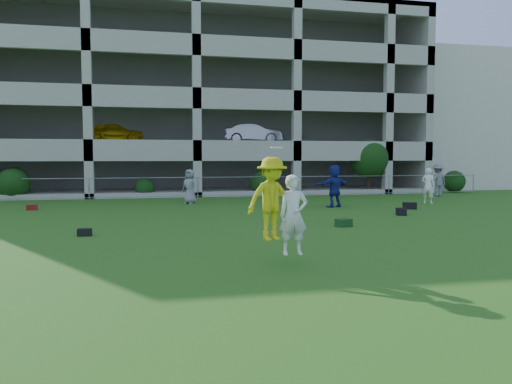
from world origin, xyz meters
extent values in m
plane|color=#235114|center=(0.00, 0.00, 0.00)|extent=(100.00, 100.00, 0.00)
cube|color=beige|center=(23.00, 28.00, 5.00)|extent=(16.00, 14.00, 10.00)
imported|color=gray|center=(-0.78, 15.07, 0.86)|extent=(1.00, 0.96, 1.72)
imported|color=navy|center=(5.64, 11.96, 0.98)|extent=(1.91, 1.19, 1.97)
imported|color=white|center=(10.84, 12.58, 0.90)|extent=(0.76, 0.77, 1.79)
imported|color=slate|center=(13.99, 16.75, 0.96)|extent=(1.39, 1.01, 1.92)
cube|color=black|center=(-4.64, 5.48, 0.11)|extent=(0.40, 0.26, 0.22)
cube|color=#153914|center=(3.57, 5.72, 0.13)|extent=(0.58, 0.49, 0.26)
cube|color=black|center=(7.05, 8.27, 0.15)|extent=(0.42, 0.42, 0.30)
cube|color=black|center=(8.62, 10.41, 0.15)|extent=(0.67, 0.52, 0.30)
cube|color=#580F12|center=(-7.78, 13.46, 0.12)|extent=(0.49, 0.35, 0.24)
imported|color=#D4CA12|center=(-0.23, 0.39, 1.44)|extent=(1.26, 0.90, 1.77)
imported|color=white|center=(0.25, 0.42, 1.08)|extent=(0.63, 0.42, 1.72)
cylinder|color=white|center=(-0.18, 0.16, 2.51)|extent=(0.27, 0.27, 0.04)
cube|color=#9E998C|center=(0.00, 32.75, 6.00)|extent=(30.00, 0.50, 12.00)
cube|color=#9E998C|center=(14.75, 26.00, 6.00)|extent=(0.50, 14.00, 12.00)
cube|color=#9E998C|center=(0.00, 26.00, 11.85)|extent=(30.00, 14.00, 0.30)
cube|color=#9E998C|center=(0.00, 26.00, 0.15)|extent=(30.00, 14.00, 0.30)
cube|color=#9E998C|center=(0.00, 26.00, 3.15)|extent=(30.00, 14.00, 0.30)
cube|color=#9E998C|center=(0.00, 26.00, 6.15)|extent=(30.00, 14.00, 0.30)
cube|color=#9E998C|center=(0.00, 26.00, 9.15)|extent=(30.00, 14.00, 0.30)
cube|color=#9E998C|center=(0.00, 19.15, 2.55)|extent=(30.00, 0.30, 0.90)
cube|color=#9E998C|center=(0.00, 19.15, 5.55)|extent=(30.00, 0.30, 0.90)
cube|color=#9E998C|center=(0.00, 19.15, 8.55)|extent=(30.00, 0.30, 0.90)
cube|color=#9E998C|center=(-6.00, 19.25, 6.00)|extent=(0.50, 0.50, 12.00)
cube|color=#9E998C|center=(0.00, 19.25, 6.00)|extent=(0.50, 0.50, 12.00)
cube|color=#9E998C|center=(6.00, 19.25, 6.00)|extent=(0.50, 0.50, 12.00)
cube|color=#9E998C|center=(12.00, 19.25, 6.00)|extent=(0.50, 0.50, 12.00)
cube|color=#605E59|center=(0.00, 28.00, 6.00)|extent=(29.00, 9.00, 11.60)
imported|color=yellow|center=(-4.92, 24.00, 3.96)|extent=(3.92, 1.69, 1.32)
imported|color=#B3B4BA|center=(4.33, 24.00, 3.96)|extent=(4.12, 1.75, 1.32)
cylinder|color=gray|center=(-6.00, 19.00, 0.60)|extent=(0.06, 0.06, 1.20)
cylinder|color=gray|center=(0.00, 19.00, 0.60)|extent=(0.06, 0.06, 1.20)
cylinder|color=gray|center=(6.00, 19.00, 0.60)|extent=(0.06, 0.06, 1.20)
cylinder|color=gray|center=(12.00, 19.00, 0.60)|extent=(0.06, 0.06, 1.20)
cylinder|color=gray|center=(18.00, 19.00, 0.60)|extent=(0.06, 0.06, 1.20)
cylinder|color=gray|center=(0.00, 19.00, 1.15)|extent=(36.00, 0.04, 0.04)
cylinder|color=gray|center=(0.00, 19.00, 0.08)|extent=(36.00, 0.04, 0.04)
sphere|color=#163D11|center=(-10.00, 19.60, 0.88)|extent=(1.76, 1.76, 1.76)
sphere|color=#163D11|center=(-3.00, 19.60, 0.55)|extent=(1.10, 1.10, 1.10)
sphere|color=#163D11|center=(4.00, 19.60, 0.77)|extent=(1.54, 1.54, 1.54)
cylinder|color=#382314|center=(11.00, 19.80, 0.98)|extent=(0.16, 0.16, 1.96)
sphere|color=#163D11|center=(11.00, 19.80, 2.24)|extent=(2.52, 2.52, 2.52)
sphere|color=#163D11|center=(17.00, 19.60, 0.72)|extent=(1.43, 1.43, 1.43)
camera|label=1|loc=(-2.78, -9.81, 2.32)|focal=35.00mm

